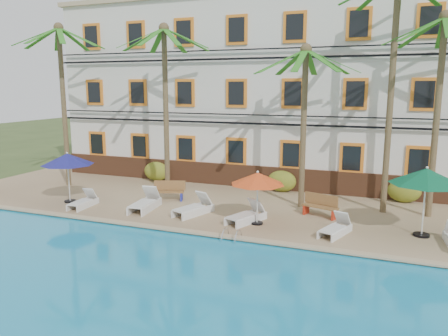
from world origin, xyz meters
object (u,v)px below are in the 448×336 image
at_px(lounger_d, 247,215).
at_px(bench_right, 321,205).
at_px(lounger_c, 194,208).
at_px(palm_b, 165,86).
at_px(lounger_b, 145,203).
at_px(umbrella_red, 258,179).
at_px(lounger_e, 336,228).
at_px(palm_e, 439,88).
at_px(palm_c, 304,102).
at_px(bench_left, 168,190).
at_px(palm_d, 393,64).
at_px(lounger_a, 83,201).
at_px(palm_a, 62,83).
at_px(umbrella_green, 426,177).
at_px(umbrella_blue, 67,159).
at_px(pool_ladder, 232,239).

xyz_separation_m(lounger_d, bench_right, (2.65, 1.89, 0.18)).
bearing_deg(lounger_c, palm_b, 133.56).
height_order(lounger_b, lounger_c, lounger_b).
xyz_separation_m(umbrella_red, lounger_c, (-2.88, 0.29, -1.53)).
bearing_deg(lounger_e, palm_e, 48.51).
distance_m(palm_b, palm_c, 6.93).
bearing_deg(palm_b, lounger_c, -46.44).
distance_m(umbrella_red, bench_left, 5.59).
bearing_deg(lounger_e, lounger_c, 175.34).
relative_size(palm_b, palm_d, 0.84).
xyz_separation_m(lounger_a, lounger_d, (7.57, 0.53, 0.04)).
height_order(lounger_c, bench_left, bench_left).
bearing_deg(bench_left, palm_b, 119.22).
distance_m(palm_a, umbrella_green, 18.10).
bearing_deg(umbrella_green, palm_a, 173.26).
relative_size(palm_e, umbrella_red, 3.84).
bearing_deg(lounger_a, bench_right, 13.31).
bearing_deg(palm_d, bench_right, -146.19).
height_order(palm_c, lounger_d, palm_c).
bearing_deg(umbrella_green, lounger_e, -161.47).
relative_size(umbrella_red, lounger_c, 1.04).
bearing_deg(umbrella_red, lounger_b, 178.13).
xyz_separation_m(palm_a, lounger_d, (11.23, -2.81, -5.22)).
bearing_deg(lounger_e, palm_a, 168.22).
bearing_deg(palm_d, umbrella_blue, -165.52).
height_order(umbrella_blue, bench_left, umbrella_blue).
xyz_separation_m(umbrella_blue, umbrella_red, (9.18, -0.02, -0.21)).
bearing_deg(palm_b, lounger_b, -79.36).
bearing_deg(palm_d, pool_ladder, -131.68).
bearing_deg(umbrella_blue, palm_e, 12.87).
xyz_separation_m(palm_d, lounger_b, (-9.79, -3.41, -5.93)).
height_order(palm_d, umbrella_green, palm_d).
height_order(palm_e, umbrella_red, palm_e).
bearing_deg(palm_a, bench_right, -3.79).
relative_size(umbrella_red, bench_left, 1.37).
relative_size(umbrella_green, lounger_c, 1.26).
bearing_deg(palm_b, lounger_e, -21.79).
xyz_separation_m(palm_b, umbrella_green, (11.78, -2.55, -3.16)).
bearing_deg(bench_right, palm_a, 176.21).
distance_m(palm_a, palm_b, 5.92).
height_order(lounger_b, lounger_e, lounger_b).
height_order(bench_left, pool_ladder, bench_left).
height_order(umbrella_green, lounger_a, umbrella_green).
height_order(palm_b, lounger_d, palm_b).
relative_size(bench_right, pool_ladder, 2.11).
xyz_separation_m(lounger_c, bench_right, (5.08, 1.67, 0.17)).
height_order(palm_d, umbrella_red, palm_d).
distance_m(palm_c, palm_d, 3.85).
relative_size(palm_c, bench_right, 4.55).
height_order(palm_b, pool_ladder, palm_b).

